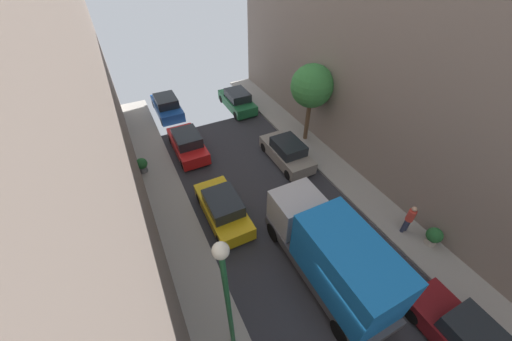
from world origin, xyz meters
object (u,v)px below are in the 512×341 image
Objects in this scene: parked_car_left_4 at (188,144)px; parked_car_right_3 at (287,152)px; parked_car_right_4 at (237,101)px; street_tree_1 at (312,86)px; potted_plant_1 at (142,165)px; lamp_post at (226,289)px; pedestrian at (409,218)px; delivery_truck at (331,254)px; potted_plant_0 at (434,236)px; parked_car_left_3 at (223,208)px; parked_car_left_5 at (167,106)px.

parked_car_left_4 and parked_car_right_3 have the same top height.
street_tree_1 reaches higher than parked_car_right_4.
street_tree_1 is 11.54m from potted_plant_1.
potted_plant_1 is at bearing -164.85° from parked_car_left_4.
parked_car_right_3 is at bearing 48.65° from lamp_post.
pedestrian is 9.47m from street_tree_1.
delivery_truck is 6.79× the size of potted_plant_0.
parked_car_left_4 is (0.00, 6.36, 0.00)m from parked_car_left_3.
parked_car_left_5 is 1.00× the size of parked_car_right_3.
parked_car_right_3 reaches higher than potted_plant_1.
pedestrian is at bearing -65.75° from parked_car_left_5.
lamp_post reaches higher than delivery_truck.
lamp_post reaches higher than parked_car_right_3.
delivery_truck is at bearing -61.38° from potted_plant_1.
delivery_truck is 5.01m from pedestrian.
pedestrian is at bearing -81.65° from parked_car_right_4.
pedestrian is (7.65, -4.90, 0.35)m from parked_car_left_3.
delivery_truck reaches higher than parked_car_right_4.
parked_car_left_3 is 6.87m from lamp_post.
parked_car_left_4 is at bearing 81.04° from lamp_post.
parked_car_left_4 is at bearing 90.00° from parked_car_left_3.
parked_car_right_4 is 0.80× the size of street_tree_1.
parked_car_right_3 reaches higher than potted_plant_0.
parked_car_right_4 is at bearing 98.35° from pedestrian.
pedestrian is at bearing 116.64° from potted_plant_0.
potted_plant_0 is (2.80, -16.44, -0.04)m from parked_car_right_4.
parked_car_left_5 is at bearing 114.39° from potted_plant_0.
lamp_post reaches higher than parked_car_left_3.
pedestrian is (4.95, 0.20, -0.71)m from delivery_truck.
parked_car_left_4 is 0.64× the size of delivery_truck.
street_tree_1 reaches higher than potted_plant_0.
delivery_truck is (2.70, -17.19, 1.07)m from parked_car_left_5.
parked_car_left_5 is 4.32× the size of potted_plant_0.
parked_car_left_5 is at bearing 163.04° from parked_car_right_4.
delivery_truck reaches higher than potted_plant_1.
street_tree_1 reaches higher than pedestrian.
street_tree_1 is at bearing 31.20° from parked_car_right_3.
parked_car_right_4 reaches higher than potted_plant_0.
potted_plant_1 is at bearing -149.91° from parked_car_right_4.
parked_car_left_5 is at bearing 119.65° from parked_car_right_3.
parked_car_right_3 is 11.55m from lamp_post.
lamp_post is at bearing -83.93° from potted_plant_1.
parked_car_left_5 reaches higher than potted_plant_0.
street_tree_1 reaches higher than parked_car_right_3.
parked_car_left_5 is 7.26m from potted_plant_1.
lamp_post reaches higher than parked_car_right_4.
parked_car_left_4 is 12.65m from lamp_post.
pedestrian is 14.97m from potted_plant_1.
lamp_post is (-1.90, -12.05, 3.34)m from parked_car_left_4.
parked_car_left_3 is at bearing 71.53° from lamp_post.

